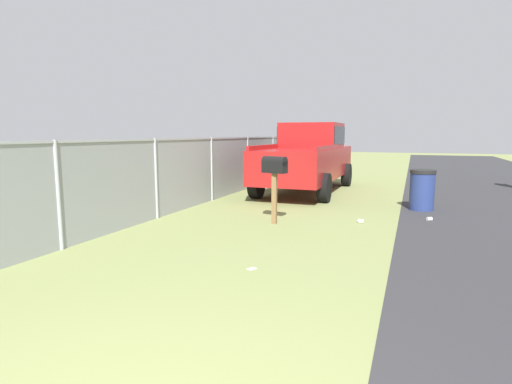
# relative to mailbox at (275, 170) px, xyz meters

# --- Properties ---
(mailbox) EXTENTS (0.32, 0.52, 1.32)m
(mailbox) POSITION_rel_mailbox_xyz_m (0.00, 0.00, 0.00)
(mailbox) COLOR brown
(mailbox) RESTS_ON ground
(pickup_truck) EXTENTS (5.49, 2.14, 2.09)m
(pickup_truck) POSITION_rel_mailbox_xyz_m (4.87, 0.53, 0.05)
(pickup_truck) COLOR maroon
(pickup_truck) RESTS_ON ground
(trash_bin) EXTENTS (0.57, 0.57, 0.93)m
(trash_bin) POSITION_rel_mailbox_xyz_m (2.62, -2.72, -0.58)
(trash_bin) COLOR navy
(trash_bin) RESTS_ON ground
(fence_section) EXTENTS (15.10, 0.07, 1.67)m
(fence_section) POSITION_rel_mailbox_xyz_m (2.11, 2.45, -0.15)
(fence_section) COLOR #9EA3A8
(fence_section) RESTS_ON ground
(litter_wrapper_midfield_a) EXTENTS (0.15, 0.13, 0.01)m
(litter_wrapper_midfield_a) POSITION_rel_mailbox_xyz_m (-2.70, -0.59, -1.05)
(litter_wrapper_midfield_a) COLOR silver
(litter_wrapper_midfield_a) RESTS_ON ground
(litter_cup_near_hydrant) EXTENTS (0.08, 0.10, 0.08)m
(litter_cup_near_hydrant) POSITION_rel_mailbox_xyz_m (0.65, -1.59, -1.01)
(litter_cup_near_hydrant) COLOR white
(litter_cup_near_hydrant) RESTS_ON ground
(litter_cup_far_scatter) EXTENTS (0.12, 0.13, 0.08)m
(litter_cup_far_scatter) POSITION_rel_mailbox_xyz_m (1.37, -2.86, -1.01)
(litter_cup_far_scatter) COLOR white
(litter_cup_far_scatter) RESTS_ON ground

